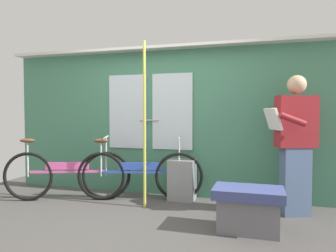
# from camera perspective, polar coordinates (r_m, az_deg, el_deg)

# --- Properties ---
(ground_plane) EXTENTS (5.89, 4.07, 0.04)m
(ground_plane) POSITION_cam_1_polar(r_m,az_deg,el_deg) (3.73, -6.79, -16.91)
(ground_plane) COLOR #474442
(train_door_wall) EXTENTS (4.89, 0.28, 2.16)m
(train_door_wall) POSITION_cam_1_polar(r_m,az_deg,el_deg) (4.67, -0.94, 1.40)
(train_door_wall) COLOR #427F60
(train_door_wall) RESTS_ON ground_plane
(bicycle_near_door) EXTENTS (1.65, 0.71, 0.88)m
(bicycle_near_door) POSITION_cam_1_polar(r_m,az_deg,el_deg) (4.64, -17.74, -8.25)
(bicycle_near_door) COLOR black
(bicycle_near_door) RESTS_ON ground_plane
(bicycle_leaning_behind) EXTENTS (1.69, 0.61, 0.88)m
(bicycle_leaning_behind) POSITION_cam_1_polar(r_m,az_deg,el_deg) (4.44, -5.17, -8.67)
(bicycle_leaning_behind) COLOR black
(bicycle_leaning_behind) RESTS_ON ground_plane
(passenger_reading_newspaper) EXTENTS (0.62, 0.56, 1.65)m
(passenger_reading_newspaper) POSITION_cam_1_polar(r_m,az_deg,el_deg) (4.01, 21.87, -2.66)
(passenger_reading_newspaper) COLOR slate
(passenger_reading_newspaper) RESTS_ON ground_plane
(trash_bin_by_wall) EXTENTS (0.36, 0.28, 0.56)m
(trash_bin_by_wall) POSITION_cam_1_polar(r_m,az_deg,el_deg) (4.47, 2.54, -9.62)
(trash_bin_by_wall) COLOR gray
(trash_bin_by_wall) RESTS_ON ground_plane
(handrail_pole) EXTENTS (0.04, 0.04, 2.12)m
(handrail_pole) POSITION_cam_1_polar(r_m,az_deg,el_deg) (4.03, -4.24, 0.22)
(handrail_pole) COLOR #C6C14C
(handrail_pole) RESTS_ON ground_plane
(bench_seat_corner) EXTENTS (0.70, 0.44, 0.45)m
(bench_seat_corner) POSITION_cam_1_polar(r_m,az_deg,el_deg) (3.43, 14.21, -14.15)
(bench_seat_corner) COLOR #3D477F
(bench_seat_corner) RESTS_ON ground_plane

